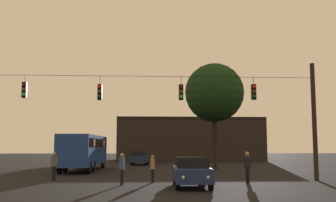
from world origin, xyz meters
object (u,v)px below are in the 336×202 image
(car_far_left, at_px, (140,158))
(pedestrian_crossing_center, at_px, (247,165))
(car_near_right, at_px, (192,171))
(city_bus, at_px, (84,149))
(pedestrian_crossing_left, at_px, (54,164))
(pedestrian_near_bus, at_px, (122,167))
(pedestrian_crossing_right, at_px, (153,167))
(tree_left_silhouette, at_px, (214,93))

(car_far_left, xyz_separation_m, pedestrian_crossing_center, (6.46, -22.56, 0.21))
(car_near_right, bearing_deg, pedestrian_crossing_center, 30.24)
(car_near_right, bearing_deg, city_bus, 118.03)
(pedestrian_crossing_left, bearing_deg, city_bus, 88.43)
(car_far_left, distance_m, pedestrian_near_bus, 23.40)
(pedestrian_crossing_left, relative_size, pedestrian_crossing_right, 1.10)
(pedestrian_crossing_left, relative_size, pedestrian_crossing_center, 0.98)
(city_bus, height_order, pedestrian_near_bus, city_bus)
(car_far_left, height_order, tree_left_silhouette, tree_left_silhouette)
(city_bus, xyz_separation_m, pedestrian_crossing_right, (5.72, -11.83, -0.99))
(pedestrian_crossing_left, distance_m, pedestrian_crossing_center, 11.63)
(city_bus, xyz_separation_m, car_near_right, (7.69, -14.45, -1.07))
(car_near_right, height_order, pedestrian_near_bus, pedestrian_near_bus)
(city_bus, xyz_separation_m, pedestrian_crossing_left, (-0.28, -10.14, -0.89))
(car_far_left, height_order, pedestrian_crossing_left, pedestrian_crossing_left)
(city_bus, bearing_deg, pedestrian_near_bus, -73.07)
(car_far_left, bearing_deg, pedestrian_near_bus, -91.52)
(city_bus, xyz_separation_m, tree_left_silhouette, (11.62, 0.96, 5.11))
(city_bus, distance_m, pedestrian_crossing_center, 16.71)
(car_near_right, distance_m, pedestrian_crossing_right, 3.27)
(pedestrian_crossing_center, xyz_separation_m, pedestrian_crossing_right, (-5.40, 0.61, -0.13))
(pedestrian_crossing_center, bearing_deg, tree_left_silhouette, 87.87)
(car_near_right, distance_m, car_far_left, 24.74)
(city_bus, relative_size, tree_left_silhouette, 1.14)
(city_bus, bearing_deg, car_far_left, 65.25)
(pedestrian_crossing_center, xyz_separation_m, tree_left_silhouette, (0.50, 13.41, 5.97))
(pedestrian_crossing_right, bearing_deg, pedestrian_near_bus, -139.19)
(city_bus, bearing_deg, pedestrian_crossing_right, -64.22)
(pedestrian_crossing_left, xyz_separation_m, pedestrian_crossing_right, (5.99, -1.69, -0.10))
(city_bus, relative_size, pedestrian_crossing_right, 7.09)
(pedestrian_crossing_center, bearing_deg, car_far_left, 105.98)
(pedestrian_near_bus, height_order, tree_left_silhouette, tree_left_silhouette)
(city_bus, distance_m, pedestrian_crossing_left, 10.18)
(car_near_right, distance_m, pedestrian_crossing_left, 9.06)
(city_bus, height_order, pedestrian_crossing_left, city_bus)
(tree_left_silhouette, bearing_deg, city_bus, -175.26)
(pedestrian_near_bus, bearing_deg, city_bus, 106.93)
(tree_left_silhouette, bearing_deg, pedestrian_crossing_left, -136.97)
(pedestrian_near_bus, bearing_deg, pedestrian_crossing_center, 6.72)
(car_near_right, height_order, pedestrian_crossing_right, pedestrian_crossing_right)
(pedestrian_near_bus, distance_m, tree_left_silhouette, 17.21)
(city_bus, height_order, car_far_left, city_bus)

